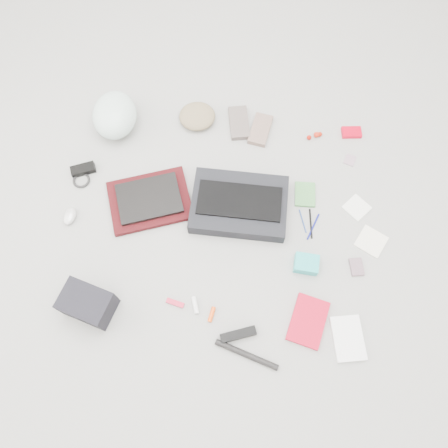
# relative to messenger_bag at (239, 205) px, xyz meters

# --- Properties ---
(ground_plane) EXTENTS (4.00, 4.00, 0.00)m
(ground_plane) POSITION_rel_messenger_bag_xyz_m (-0.07, -0.11, -0.04)
(ground_plane) COLOR gray
(messenger_bag) EXTENTS (0.47, 0.35, 0.08)m
(messenger_bag) POSITION_rel_messenger_bag_xyz_m (0.00, 0.00, 0.00)
(messenger_bag) COLOR black
(messenger_bag) RESTS_ON ground_plane
(bag_flap) EXTENTS (0.41, 0.20, 0.01)m
(bag_flap) POSITION_rel_messenger_bag_xyz_m (0.00, 0.00, 0.04)
(bag_flap) COLOR black
(bag_flap) RESTS_ON messenger_bag
(laptop_sleeve) EXTENTS (0.46, 0.39, 0.03)m
(laptop_sleeve) POSITION_rel_messenger_bag_xyz_m (-0.44, 0.01, -0.02)
(laptop_sleeve) COLOR #37090C
(laptop_sleeve) RESTS_ON ground_plane
(laptop) EXTENTS (0.35, 0.30, 0.02)m
(laptop) POSITION_rel_messenger_bag_xyz_m (-0.44, 0.01, -0.00)
(laptop) COLOR black
(laptop) RESTS_ON laptop_sleeve
(bike_helmet) EXTENTS (0.25, 0.30, 0.17)m
(bike_helmet) POSITION_rel_messenger_bag_xyz_m (-0.67, 0.45, 0.05)
(bike_helmet) COLOR silver
(bike_helmet) RESTS_ON ground_plane
(beanie) EXTENTS (0.21, 0.20, 0.07)m
(beanie) POSITION_rel_messenger_bag_xyz_m (-0.25, 0.50, -0.00)
(beanie) COLOR #806F50
(beanie) RESTS_ON ground_plane
(mitten_left) EXTENTS (0.13, 0.21, 0.03)m
(mitten_left) POSITION_rel_messenger_bag_xyz_m (-0.02, 0.49, -0.02)
(mitten_left) COLOR #635752
(mitten_left) RESTS_ON ground_plane
(mitten_right) EXTENTS (0.13, 0.20, 0.03)m
(mitten_right) POSITION_rel_messenger_bag_xyz_m (0.09, 0.45, -0.02)
(mitten_right) COLOR #7D6357
(mitten_right) RESTS_ON ground_plane
(power_brick) EXTENTS (0.13, 0.09, 0.03)m
(power_brick) POSITION_rel_messenger_bag_xyz_m (-0.80, 0.16, -0.02)
(power_brick) COLOR black
(power_brick) RESTS_ON ground_plane
(cable_coil) EXTENTS (0.11, 0.11, 0.01)m
(cable_coil) POSITION_rel_messenger_bag_xyz_m (-0.80, 0.10, -0.03)
(cable_coil) COLOR black
(cable_coil) RESTS_ON ground_plane
(mouse) EXTENTS (0.07, 0.10, 0.04)m
(mouse) POSITION_rel_messenger_bag_xyz_m (-0.81, -0.10, -0.02)
(mouse) COLOR #BABABA
(mouse) RESTS_ON ground_plane
(camera_bag) EXTENTS (0.25, 0.21, 0.14)m
(camera_bag) POSITION_rel_messenger_bag_xyz_m (-0.63, -0.53, 0.03)
(camera_bag) COLOR black
(camera_bag) RESTS_ON ground_plane
(multitool) EXTENTS (0.09, 0.04, 0.01)m
(multitool) POSITION_rel_messenger_bag_xyz_m (-0.26, -0.49, -0.03)
(multitool) COLOR #BC1B36
(multitool) RESTS_ON ground_plane
(toiletry_tube_white) EXTENTS (0.04, 0.08, 0.02)m
(toiletry_tube_white) POSITION_rel_messenger_bag_xyz_m (-0.17, -0.49, -0.03)
(toiletry_tube_white) COLOR silver
(toiletry_tube_white) RESTS_ON ground_plane
(toiletry_tube_orange) EXTENTS (0.03, 0.07, 0.02)m
(toiletry_tube_orange) POSITION_rel_messenger_bag_xyz_m (-0.10, -0.53, -0.03)
(toiletry_tube_orange) COLOR #EF4D0F
(toiletry_tube_orange) RESTS_ON ground_plane
(u_lock) EXTENTS (0.16, 0.09, 0.03)m
(u_lock) POSITION_rel_messenger_bag_xyz_m (0.03, -0.61, -0.02)
(u_lock) COLOR black
(u_lock) RESTS_ON ground_plane
(bike_pump) EXTENTS (0.28, 0.12, 0.03)m
(bike_pump) POSITION_rel_messenger_bag_xyz_m (0.07, -0.69, -0.02)
(bike_pump) COLOR black
(bike_pump) RESTS_ON ground_plane
(book_red) EXTENTS (0.20, 0.25, 0.02)m
(book_red) POSITION_rel_messenger_bag_xyz_m (0.33, -0.53, -0.03)
(book_red) COLOR red
(book_red) RESTS_ON ground_plane
(book_white) EXTENTS (0.16, 0.21, 0.02)m
(book_white) POSITION_rel_messenger_bag_xyz_m (0.50, -0.60, -0.03)
(book_white) COLOR white
(book_white) RESTS_ON ground_plane
(notepad) EXTENTS (0.10, 0.13, 0.02)m
(notepad) POSITION_rel_messenger_bag_xyz_m (0.32, 0.09, -0.03)
(notepad) COLOR #427F3F
(notepad) RESTS_ON ground_plane
(pen_blue) EXTENTS (0.04, 0.12, 0.01)m
(pen_blue) POSITION_rel_messenger_bag_xyz_m (0.31, -0.05, -0.03)
(pen_blue) COLOR navy
(pen_blue) RESTS_ON ground_plane
(pen_black) EXTENTS (0.02, 0.15, 0.01)m
(pen_black) POSITION_rel_messenger_bag_xyz_m (0.35, -0.06, -0.03)
(pen_black) COLOR black
(pen_black) RESTS_ON ground_plane
(pen_navy) EXTENTS (0.07, 0.14, 0.01)m
(pen_navy) POSITION_rel_messenger_bag_xyz_m (0.36, -0.08, -0.03)
(pen_navy) COLOR navy
(pen_navy) RESTS_ON ground_plane
(accordion_wallet) EXTENTS (0.12, 0.10, 0.05)m
(accordion_wallet) POSITION_rel_messenger_bag_xyz_m (0.32, -0.28, -0.01)
(accordion_wallet) COLOR #20AEAF
(accordion_wallet) RESTS_ON ground_plane
(card_deck) EXTENTS (0.07, 0.09, 0.02)m
(card_deck) POSITION_rel_messenger_bag_xyz_m (0.56, -0.27, -0.03)
(card_deck) COLOR #755B66
(card_deck) RESTS_ON ground_plane
(napkin_top) EXTENTS (0.15, 0.15, 0.01)m
(napkin_top) POSITION_rel_messenger_bag_xyz_m (0.58, 0.04, -0.03)
(napkin_top) COLOR silver
(napkin_top) RESTS_ON ground_plane
(napkin_bottom) EXTENTS (0.17, 0.17, 0.01)m
(napkin_bottom) POSITION_rel_messenger_bag_xyz_m (0.64, -0.14, -0.03)
(napkin_bottom) COLOR silver
(napkin_bottom) RESTS_ON ground_plane
(lollipop_a) EXTENTS (0.03, 0.03, 0.02)m
(lollipop_a) POSITION_rel_messenger_bag_xyz_m (0.35, 0.42, -0.03)
(lollipop_a) COLOR #9F0E05
(lollipop_a) RESTS_ON ground_plane
(lollipop_b) EXTENTS (0.03, 0.03, 0.03)m
(lollipop_b) POSITION_rel_messenger_bag_xyz_m (0.39, 0.44, -0.02)
(lollipop_b) COLOR red
(lollipop_b) RESTS_ON ground_plane
(lollipop_c) EXTENTS (0.03, 0.03, 0.02)m
(lollipop_c) POSITION_rel_messenger_bag_xyz_m (0.40, 0.45, -0.03)
(lollipop_c) COLOR #A01806
(lollipop_c) RESTS_ON ground_plane
(altoids_tin) EXTENTS (0.11, 0.07, 0.02)m
(altoids_tin) POSITION_rel_messenger_bag_xyz_m (0.57, 0.47, -0.03)
(altoids_tin) COLOR red
(altoids_tin) RESTS_ON ground_plane
(stamp_sheet) EXTENTS (0.07, 0.08, 0.00)m
(stamp_sheet) POSITION_rel_messenger_bag_xyz_m (0.56, 0.31, -0.04)
(stamp_sheet) COLOR gray
(stamp_sheet) RESTS_ON ground_plane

